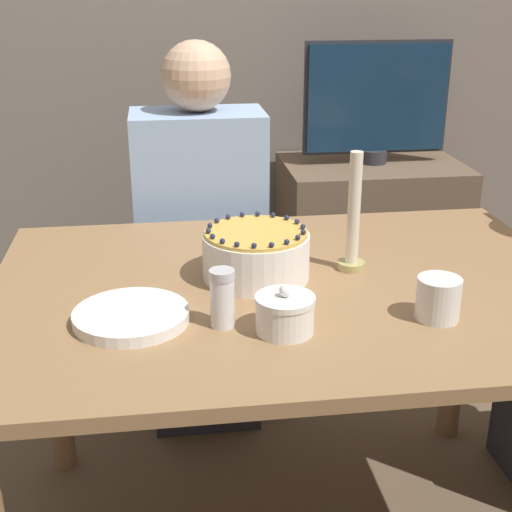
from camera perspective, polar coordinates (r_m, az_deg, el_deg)
wall_behind at (r=2.86m, az=-2.42°, el=19.70°), size 8.00×0.05×2.60m
dining_table at (r=1.66m, az=2.68°, el=-5.89°), size 1.34×0.94×0.74m
cake at (r=1.62m, az=0.00°, el=0.13°), size 0.24×0.24×0.12m
sugar_bowl at (r=1.38m, az=2.33°, el=-4.63°), size 0.12×0.12×0.10m
sugar_shaker at (r=1.39m, az=-2.72°, el=-3.37°), size 0.05×0.05×0.12m
plate_stack at (r=1.45m, az=-9.95°, el=-4.76°), size 0.23×0.23×0.02m
candle at (r=1.66m, az=7.79°, el=2.66°), size 0.07×0.07×0.28m
cup at (r=1.48m, az=14.37°, el=-3.32°), size 0.09×0.09×0.09m
person_man_blue_shirt at (r=2.29m, az=-4.38°, el=-0.57°), size 0.40×0.34×1.22m
side_cabinet at (r=2.88m, az=8.91°, el=0.35°), size 0.68×0.47×0.73m
tv_monitor at (r=2.73m, az=9.63°, el=12.15°), size 0.55×0.10×0.45m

